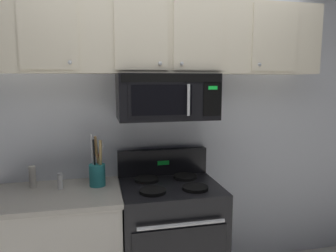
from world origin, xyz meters
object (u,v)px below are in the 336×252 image
(salt_shaker, at_px, (60,181))
(pepper_mill, at_px, (32,177))
(stove_range, at_px, (170,237))
(utensil_crock_teal, at_px, (97,171))
(over_range_microwave, at_px, (167,96))

(salt_shaker, bearing_deg, pepper_mill, 158.59)
(salt_shaker, bearing_deg, stove_range, -6.14)
(pepper_mill, bearing_deg, salt_shaker, -21.41)
(utensil_crock_teal, distance_m, salt_shaker, 0.28)
(stove_range, bearing_deg, pepper_mill, 170.64)
(over_range_microwave, relative_size, pepper_mill, 4.64)
(over_range_microwave, bearing_deg, utensil_crock_teal, -178.73)
(salt_shaker, bearing_deg, over_range_microwave, 2.02)
(salt_shaker, distance_m, pepper_mill, 0.22)
(salt_shaker, relative_size, pepper_mill, 0.73)
(stove_range, height_order, utensil_crock_teal, utensil_crock_teal)
(stove_range, distance_m, utensil_crock_teal, 0.78)
(over_range_microwave, distance_m, salt_shaker, 1.02)
(utensil_crock_teal, relative_size, salt_shaker, 3.34)
(over_range_microwave, bearing_deg, pepper_mill, 177.10)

